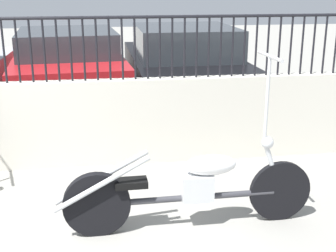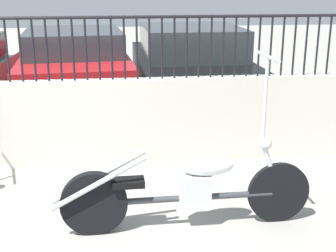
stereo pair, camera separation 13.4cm
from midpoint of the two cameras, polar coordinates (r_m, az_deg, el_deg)
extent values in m
cylinder|color=black|center=(5.52, -20.05, 8.63)|extent=(0.02, 0.02, 0.72)
cylinder|color=black|center=(5.50, -18.56, 8.74)|extent=(0.02, 0.02, 0.72)
cylinder|color=black|center=(5.48, -17.06, 8.84)|extent=(0.02, 0.02, 0.72)
cylinder|color=black|center=(5.46, -15.55, 8.94)|extent=(0.02, 0.02, 0.72)
cylinder|color=black|center=(5.44, -14.02, 9.03)|extent=(0.02, 0.02, 0.72)
cylinder|color=black|center=(5.43, -12.49, 9.12)|extent=(0.02, 0.02, 0.72)
cylinder|color=black|center=(5.42, -10.95, 9.20)|extent=(0.02, 0.02, 0.72)
cylinder|color=black|center=(5.42, -9.40, 9.28)|extent=(0.02, 0.02, 0.72)
cylinder|color=black|center=(5.42, -7.86, 9.35)|extent=(0.02, 0.02, 0.72)
cylinder|color=black|center=(5.42, -6.32, 9.41)|extent=(0.02, 0.02, 0.72)
cylinder|color=black|center=(5.43, -4.77, 9.46)|extent=(0.02, 0.02, 0.72)
cylinder|color=black|center=(5.44, -3.24, 9.51)|extent=(0.02, 0.02, 0.72)
cylinder|color=black|center=(5.46, -1.71, 9.55)|extent=(0.02, 0.02, 0.72)
cylinder|color=black|center=(5.48, -0.19, 9.59)|extent=(0.02, 0.02, 0.72)
cylinder|color=black|center=(5.50, 1.32, 9.62)|extent=(0.02, 0.02, 0.72)
cylinder|color=black|center=(5.52, 2.82, 9.64)|extent=(0.02, 0.02, 0.72)
cylinder|color=black|center=(5.55, 4.30, 9.65)|extent=(0.02, 0.02, 0.72)
cylinder|color=black|center=(5.59, 5.76, 9.66)|extent=(0.02, 0.02, 0.72)
cylinder|color=black|center=(5.63, 7.21, 9.66)|extent=(0.02, 0.02, 0.72)
cylinder|color=black|center=(5.67, 8.64, 9.66)|extent=(0.02, 0.02, 0.72)
cylinder|color=black|center=(5.71, 10.04, 9.65)|extent=(0.02, 0.02, 0.72)
cylinder|color=black|center=(5.76, 11.42, 9.63)|extent=(0.02, 0.02, 0.72)
cylinder|color=black|center=(5.81, 12.78, 9.61)|extent=(0.02, 0.02, 0.72)
cylinder|color=black|center=(5.86, 14.12, 9.59)|extent=(0.02, 0.02, 0.72)
cylinder|color=black|center=(5.92, 15.43, 9.56)|extent=(0.02, 0.02, 0.72)
cylinder|color=black|center=(5.98, 16.71, 9.52)|extent=(0.02, 0.02, 0.72)
cylinder|color=black|center=(6.04, 17.97, 9.49)|extent=(0.02, 0.02, 0.72)
cylinder|color=black|center=(6.10, 19.20, 9.44)|extent=(0.02, 0.02, 0.72)
cylinder|color=black|center=(4.42, 12.63, -7.75)|extent=(0.57, 0.06, 0.57)
cylinder|color=black|center=(4.13, -9.61, -9.43)|extent=(0.58, 0.09, 0.58)
cylinder|color=#38383D|center=(4.20, 1.92, -8.72)|extent=(1.53, 0.08, 0.06)
cube|color=silver|center=(4.17, 2.61, -7.43)|extent=(0.28, 0.18, 0.24)
ellipsoid|color=white|center=(4.11, 4.30, -4.77)|extent=(0.46, 0.21, 0.18)
cube|color=black|center=(4.06, -5.47, -6.94)|extent=(0.28, 0.16, 0.06)
cylinder|color=silver|center=(4.29, 11.73, -4.84)|extent=(0.22, 0.05, 0.51)
sphere|color=silver|center=(4.19, 11.15, -1.99)|extent=(0.11, 0.11, 0.11)
cylinder|color=silver|center=(4.07, 11.07, 3.19)|extent=(0.03, 0.03, 0.74)
cylinder|color=silver|center=(4.00, 11.38, 8.35)|extent=(0.04, 0.52, 0.03)
cylinder|color=silver|center=(3.97, -9.04, -7.01)|extent=(0.83, 0.06, 0.47)
cylinder|color=silver|center=(4.10, -9.06, -6.22)|extent=(0.83, 0.06, 0.47)
cylinder|color=black|center=(9.68, -19.09, 5.59)|extent=(0.13, 0.64, 0.64)
cylinder|color=black|center=(9.91, -17.33, 6.01)|extent=(0.16, 0.65, 0.64)
cylinder|color=black|center=(9.91, -7.57, 6.65)|extent=(0.16, 0.65, 0.64)
cylinder|color=black|center=(7.50, -18.59, 2.44)|extent=(0.16, 0.65, 0.64)
cylinder|color=black|center=(7.50, -5.75, 3.28)|extent=(0.16, 0.65, 0.64)
cube|color=#AD191E|center=(8.61, -12.44, 6.53)|extent=(2.07, 4.11, 0.68)
cube|color=#2D3338|center=(8.33, -12.66, 9.94)|extent=(1.74, 2.03, 0.40)
cylinder|color=black|center=(9.83, -5.03, 6.65)|extent=(0.11, 0.64, 0.64)
cylinder|color=black|center=(10.09, 5.02, 6.92)|extent=(0.11, 0.64, 0.64)
cylinder|color=black|center=(7.36, -3.70, 3.06)|extent=(0.11, 0.64, 0.64)
cylinder|color=black|center=(7.71, 9.41, 3.51)|extent=(0.11, 0.64, 0.64)
cube|color=black|center=(8.66, 1.34, 6.72)|extent=(1.87, 4.09, 0.59)
cube|color=#2D3338|center=(8.37, 1.61, 10.24)|extent=(1.68, 1.96, 0.53)
camera|label=1|loc=(0.07, -90.80, -0.25)|focal=50.00mm
camera|label=2|loc=(0.07, 89.20, 0.25)|focal=50.00mm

